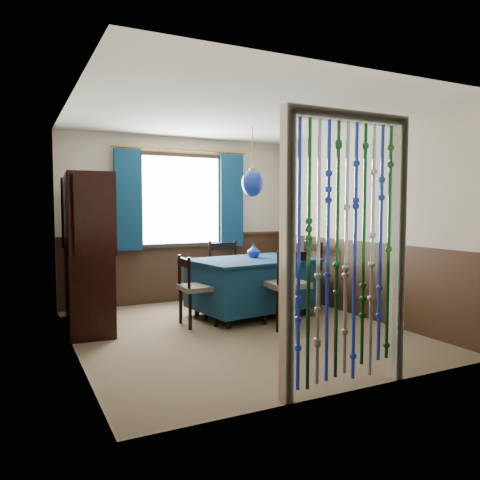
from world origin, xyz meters
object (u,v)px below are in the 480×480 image
chair_near (287,285)px  vase_sideboard (88,243)px  dining_table (252,283)px  chair_left (195,288)px  sideboard (87,275)px  chair_far (225,272)px  pendant_lamp (252,183)px  chair_right (303,273)px  vase_table (254,251)px  bowl_shelf (94,222)px

chair_near → vase_sideboard: bearing=152.4°
dining_table → vase_sideboard: (-2.01, 0.60, 0.56)m
chair_left → sideboard: (-1.20, 0.51, 0.17)m
vase_sideboard → chair_left: bearing=-33.7°
chair_far → sideboard: 2.04m
pendant_lamp → chair_far: bearing=95.1°
chair_right → dining_table: bearing=97.5°
chair_left → pendant_lamp: size_ratio=0.94×
sideboard → pendant_lamp: 2.38m
dining_table → vase_table: 0.44m
dining_table → chair_right: 0.90m
chair_near → chair_right: bearing=51.8°
vase_table → vase_sideboard: (-2.10, 0.47, 0.16)m
chair_near → bowl_shelf: size_ratio=4.09×
dining_table → chair_right: size_ratio=1.80×
chair_right → pendant_lamp: 1.55m
dining_table → chair_near: (0.09, -0.74, 0.07)m
dining_table → vase_table: size_ratio=10.14×
chair_left → sideboard: sideboard is taller
pendant_lamp → bowl_shelf: size_ratio=3.89×
chair_far → vase_table: (0.15, -0.58, 0.34)m
chair_far → bowl_shelf: size_ratio=4.03×
chair_near → chair_left: bearing=153.8°
chair_far → vase_sideboard: bearing=13.3°
vase_table → bowl_shelf: 2.14m
chair_right → pendant_lamp: bearing=97.5°
vase_sideboard → sideboard: bearing=-103.4°
chair_near → chair_far: chair_near is taller
chair_right → vase_table: chair_right is taller
bowl_shelf → chair_near: bearing=-22.6°
pendant_lamp → vase_table: 0.94m
dining_table → chair_far: (-0.06, 0.72, 0.06)m
chair_right → vase_table: size_ratio=5.64×
chair_near → sideboard: 2.42m
chair_near → vase_sideboard: size_ratio=5.43×
chair_right → vase_sideboard: (-2.90, 0.49, 0.50)m
pendant_lamp → bowl_shelf: pendant_lamp is taller
chair_left → vase_table: bearing=107.1°
chair_far → bowl_shelf: 2.17m
chair_far → chair_left: chair_far is taller
dining_table → vase_sideboard: bearing=155.2°
chair_near → chair_far: (-0.15, 1.46, -0.01)m
chair_left → bowl_shelf: bearing=-104.2°
chair_near → vase_table: 0.93m
chair_left → chair_right: (1.76, 0.27, 0.05)m
chair_far → pendant_lamp: 1.46m
dining_table → vase_sideboard: vase_sideboard is taller
dining_table → bowl_shelf: bowl_shelf is taller
chair_right → vase_sideboard: size_ratio=5.40×
chair_far → chair_right: size_ratio=0.99×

